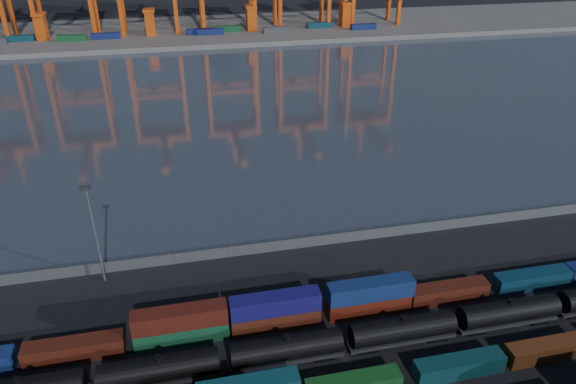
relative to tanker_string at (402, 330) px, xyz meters
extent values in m
plane|color=black|center=(-9.56, -3.86, -2.25)|extent=(700.00, 700.00, 0.00)
plane|color=#313B47|center=(-9.56, 101.14, -2.24)|extent=(700.00, 700.00, 0.00)
cube|color=#514F4C|center=(-9.56, 206.14, -1.25)|extent=(700.00, 70.00, 2.00)
cube|color=#0A3438|center=(4.85, -6.30, -1.01)|extent=(11.46, 2.33, 2.48)
cube|color=#572911|center=(17.29, -6.30, -1.01)|extent=(11.46, 2.33, 2.48)
cube|color=#4E1A0F|center=(-41.74, 6.67, -0.92)|extent=(12.31, 2.50, 2.67)
cube|color=#15502F|center=(-28.24, 6.67, -0.92)|extent=(12.31, 2.50, 2.67)
cube|color=#511910|center=(-28.24, 6.67, 1.75)|extent=(12.31, 2.50, 2.67)
cube|color=#531E10|center=(-15.58, 6.67, -0.92)|extent=(12.31, 2.50, 2.67)
cube|color=navy|center=(-15.58, 6.67, 1.75)|extent=(12.31, 2.50, 2.67)
cube|color=#5C190D|center=(-2.01, 6.67, -0.92)|extent=(12.31, 2.50, 2.67)
cube|color=navy|center=(-2.01, 6.67, 1.75)|extent=(12.31, 2.50, 2.67)
cube|color=#4D1A0F|center=(10.05, 6.67, -0.92)|extent=(12.31, 2.50, 2.67)
cube|color=#0D3147|center=(24.10, 6.67, -0.92)|extent=(12.31, 2.50, 2.67)
cylinder|color=black|center=(-46.50, 0.00, 1.97)|extent=(0.86, 0.86, 0.54)
cylinder|color=black|center=(-31.00, 0.00, 0.24)|extent=(14.05, 3.13, 3.13)
cylinder|color=black|center=(-31.00, 0.00, 1.97)|extent=(0.86, 0.86, 0.54)
cube|color=black|center=(-31.00, 0.00, -1.49)|extent=(14.59, 2.16, 0.43)
cube|color=black|center=(-26.14, 0.00, -1.93)|extent=(2.70, 1.95, 0.65)
cylinder|color=black|center=(-15.50, 0.00, 0.24)|extent=(14.05, 3.13, 3.13)
cylinder|color=black|center=(-15.50, 0.00, 1.97)|extent=(0.86, 0.86, 0.54)
cube|color=black|center=(-15.50, 0.00, -1.49)|extent=(14.59, 2.16, 0.43)
cube|color=black|center=(-20.36, 0.00, -1.93)|extent=(2.70, 1.95, 0.65)
cube|color=black|center=(-10.64, 0.00, -1.93)|extent=(2.70, 1.95, 0.65)
cylinder|color=black|center=(0.00, 0.00, 0.24)|extent=(14.05, 3.13, 3.13)
cylinder|color=black|center=(0.00, 0.00, 1.97)|extent=(0.86, 0.86, 0.54)
cube|color=black|center=(0.00, 0.00, -1.49)|extent=(14.59, 2.16, 0.43)
cube|color=black|center=(-4.86, 0.00, -1.93)|extent=(2.70, 1.95, 0.65)
cube|color=black|center=(4.86, 0.00, -1.93)|extent=(2.70, 1.95, 0.65)
cylinder|color=black|center=(15.50, 0.00, 0.24)|extent=(14.05, 3.13, 3.13)
cylinder|color=black|center=(15.50, 0.00, 1.97)|extent=(0.86, 0.86, 0.54)
cube|color=black|center=(15.50, 0.00, -1.49)|extent=(14.59, 2.16, 0.43)
cube|color=black|center=(10.64, 0.00, -1.93)|extent=(2.70, 1.95, 0.65)
cube|color=black|center=(20.36, 0.00, -1.93)|extent=(2.70, 1.95, 0.65)
cube|color=black|center=(26.14, 0.00, -1.93)|extent=(2.70, 1.95, 0.65)
cube|color=#595B5E|center=(-9.56, 24.14, -1.25)|extent=(160.00, 0.06, 2.00)
cylinder|color=slate|center=(-49.56, 24.14, -1.15)|extent=(0.12, 0.12, 2.20)
cylinder|color=slate|center=(-39.56, 24.14, -1.15)|extent=(0.12, 0.12, 2.20)
cylinder|color=slate|center=(-29.56, 24.14, -1.15)|extent=(0.12, 0.12, 2.20)
cylinder|color=slate|center=(-19.56, 24.14, -1.15)|extent=(0.12, 0.12, 2.20)
cylinder|color=slate|center=(-9.56, 24.14, -1.15)|extent=(0.12, 0.12, 2.20)
cylinder|color=slate|center=(0.44, 24.14, -1.15)|extent=(0.12, 0.12, 2.20)
cylinder|color=slate|center=(10.44, 24.14, -1.15)|extent=(0.12, 0.12, 2.20)
cylinder|color=slate|center=(20.44, 24.14, -1.15)|extent=(0.12, 0.12, 2.20)
cylinder|color=slate|center=(30.44, 24.14, -1.15)|extent=(0.12, 0.12, 2.20)
cylinder|color=slate|center=(40.44, 24.14, -1.15)|extent=(0.12, 0.12, 2.20)
cylinder|color=slate|center=(-39.56, 22.14, 5.75)|extent=(0.36, 0.36, 16.00)
cube|color=black|center=(-39.56, 22.14, 14.05)|extent=(1.60, 0.40, 0.60)
cube|color=navy|center=(-8.90, 190.82, 1.05)|extent=(12.00, 2.44, 2.60)
cube|color=navy|center=(61.79, 187.07, 1.05)|extent=(12.00, 2.44, 2.60)
cube|color=navy|center=(-13.20, 192.22, 1.05)|extent=(12.00, 2.44, 2.60)
cube|color=#0C3842|center=(-88.85, 194.62, 1.05)|extent=(12.00, 2.44, 2.60)
cube|color=#3F4244|center=(20.82, 188.85, 1.05)|extent=(12.00, 2.44, 2.60)
cube|color=#144C23|center=(-67.30, 190.34, 1.05)|extent=(12.00, 2.44, 2.60)
cube|color=navy|center=(-53.72, 191.67, 1.05)|extent=(12.00, 2.44, 2.60)
cube|color=#144C23|center=(-0.21, 195.62, 1.05)|extent=(12.00, 2.44, 2.60)
cube|color=#0C3842|center=(42.85, 194.97, 1.05)|extent=(12.00, 2.44, 2.60)
cube|color=#D8490F|center=(-79.56, 196.14, 4.75)|extent=(4.00, 6.00, 10.00)
cube|color=#D8490F|center=(-79.56, 196.14, 10.25)|extent=(5.00, 7.00, 1.20)
cube|color=#D8490F|center=(-34.56, 196.14, 4.75)|extent=(4.00, 6.00, 10.00)
cube|color=#D8490F|center=(-34.56, 196.14, 10.25)|extent=(5.00, 7.00, 1.20)
cube|color=#D8490F|center=(10.44, 196.14, 4.75)|extent=(4.00, 6.00, 10.00)
cube|color=#D8490F|center=(10.44, 196.14, 10.25)|extent=(5.00, 7.00, 1.20)
cube|color=#D8490F|center=(55.44, 196.14, 4.75)|extent=(4.00, 6.00, 10.00)
cube|color=#D8490F|center=(55.44, 196.14, 10.25)|extent=(5.00, 7.00, 1.20)
camera|label=1|loc=(-25.35, -45.70, 48.03)|focal=32.00mm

